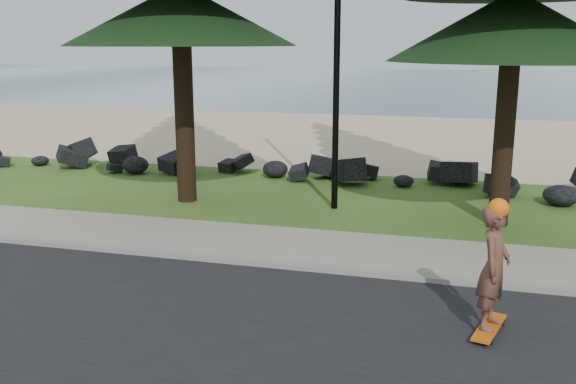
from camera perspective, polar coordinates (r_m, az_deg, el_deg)
ground at (r=11.52m, az=1.01°, el=-5.34°), size 160.00×160.00×0.00m
road at (r=7.59m, az=-7.72°, el=-15.71°), size 160.00×7.00×0.02m
kerb at (r=10.68m, az=-0.18°, el=-6.57°), size 160.00×0.20×0.10m
sidewalk at (r=11.69m, az=1.26°, el=-4.85°), size 160.00×2.00×0.08m
beach_sand at (r=25.49m, az=9.10°, el=4.80°), size 160.00×15.00×0.01m
ocean at (r=61.75m, az=12.93°, el=9.49°), size 160.00×58.00×0.01m
seawall_boulders at (r=16.81m, az=5.72°, el=0.56°), size 60.00×2.40×1.10m
lamp_post at (r=14.05m, az=4.42°, el=15.10°), size 0.25×0.14×8.14m
skateboarder at (r=8.50m, az=17.84°, el=-6.46°), size 0.52×0.98×1.78m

